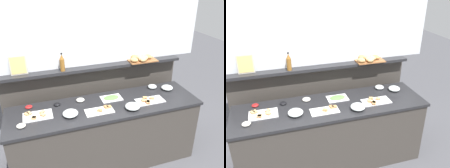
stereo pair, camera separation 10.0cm
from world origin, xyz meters
TOP-DOWN VIEW (x-y plane):
  - ground_plane at (0.00, 0.60)m, footprint 12.00×12.00m
  - buffet_counter at (0.00, 0.00)m, footprint 2.39×0.68m
  - back_ledge_unit at (0.00, 0.52)m, footprint 2.49×0.22m
  - upper_wall_panel at (0.00, 0.54)m, footprint 3.09×0.08m
  - sandwich_platter_side at (-0.10, -0.11)m, footprint 0.34×0.17m
  - sandwich_platter_rear at (0.55, -0.09)m, footprint 0.36×0.19m
  - sandwich_platter_front at (-0.82, 0.02)m, footprint 0.33×0.21m
  - cold_cuts_platter at (0.12, 0.13)m, footprint 0.27×0.19m
  - glass_bowl_large at (-0.45, -0.10)m, footprint 0.18×0.18m
  - glass_bowl_medium at (0.28, -0.19)m, footprint 0.18×0.18m
  - glass_bowl_small at (0.77, 0.24)m, footprint 0.12×0.12m
  - glass_bowl_extra at (0.94, 0.12)m, footprint 0.16×0.16m
  - condiment_bowl_red at (-0.90, 0.24)m, footprint 0.08×0.08m
  - condiment_bowl_teal at (-0.27, 0.20)m, footprint 0.11×0.11m
  - condiment_bowl_cream at (-0.57, 0.19)m, footprint 0.09×0.09m
  - condiment_bowl_dark at (-0.99, -0.14)m, footprint 0.10×0.10m
  - vinegar_bottle_amber at (-0.43, 0.42)m, footprint 0.06×0.06m
  - bread_basket at (0.65, 0.44)m, footprint 0.42×0.32m
  - framed_picture at (-0.95, 0.48)m, footprint 0.20×0.05m

SIDE VIEW (x-z plane):
  - ground_plane at x=0.00m, z-range 0.00..0.00m
  - buffet_counter at x=0.00m, z-range 0.00..0.90m
  - back_ledge_unit at x=0.00m, z-range 0.03..1.29m
  - sandwich_platter_side at x=-0.10m, z-range 0.89..0.92m
  - cold_cuts_platter at x=0.12m, z-range 0.89..0.92m
  - sandwich_platter_front at x=-0.82m, z-range 0.89..0.93m
  - sandwich_platter_rear at x=0.55m, z-range 0.89..0.93m
  - condiment_bowl_red at x=-0.90m, z-range 0.90..0.93m
  - condiment_bowl_cream at x=-0.57m, z-range 0.90..0.93m
  - condiment_bowl_dark at x=-0.99m, z-range 0.90..0.93m
  - condiment_bowl_teal at x=-0.27m, z-range 0.90..0.93m
  - glass_bowl_small at x=0.77m, z-range 0.89..0.94m
  - glass_bowl_extra at x=0.94m, z-range 0.89..0.96m
  - glass_bowl_large at x=-0.45m, z-range 0.89..0.96m
  - glass_bowl_medium at x=0.28m, z-range 0.89..0.96m
  - bread_basket at x=0.65m, z-range 1.25..1.33m
  - vinegar_bottle_amber at x=-0.43m, z-range 1.24..1.48m
  - framed_picture at x=-0.95m, z-range 1.25..1.49m
  - upper_wall_panel at x=0.00m, z-range 1.25..2.60m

